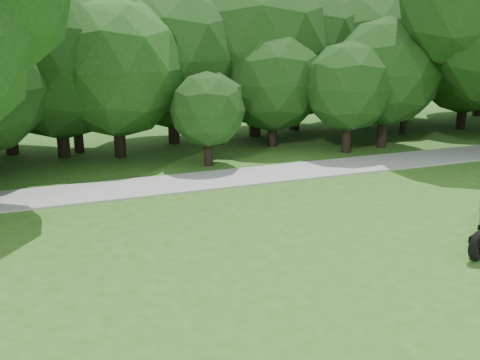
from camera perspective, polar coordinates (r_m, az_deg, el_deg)
ground at (r=12.95m, az=17.00°, el=-8.34°), size 100.00×100.00×0.00m
walkway at (r=19.45m, az=2.61°, el=0.60°), size 60.00×2.20×0.06m
tree_line at (r=25.05m, az=-1.60°, el=12.59°), size 40.19×12.21×7.79m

